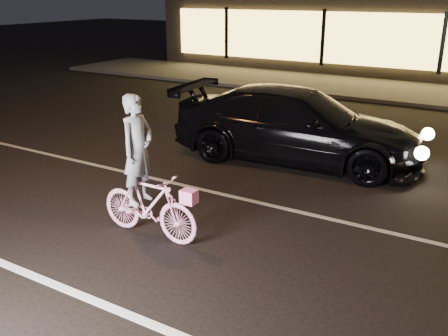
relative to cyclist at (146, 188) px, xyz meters
The scene contains 6 objects.
ground 1.83m from the cyclist, ahead, with size 90.00×90.00×0.00m, color black.
lane_stripe_near 2.43m from the cyclist, 44.04° to the right, with size 60.00×0.12×0.01m, color silver.
lane_stripe_far 2.62m from the cyclist, 48.61° to the left, with size 60.00×0.10×0.01m, color gray.
sidewalk 13.01m from the cyclist, 82.64° to the left, with size 30.00×4.00×0.12m, color #383533.
cyclist is the anchor object (origin of this frame).
sedan 4.34m from the cyclist, 83.53° to the left, with size 5.36×2.60×1.50m.
Camera 1 is at (2.64, -4.94, 3.38)m, focal length 40.00 mm.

